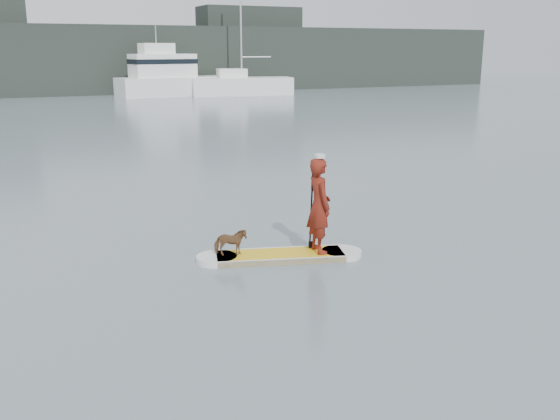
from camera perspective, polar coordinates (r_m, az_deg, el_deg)
name	(u,v)px	position (r m, az deg, el deg)	size (l,w,h in m)	color
ground	(478,319)	(10.23, 17.64, -9.45)	(140.00, 140.00, 0.00)	slate
paddleboard	(280,256)	(12.36, 0.00, -4.22)	(3.20, 1.51, 0.12)	yellow
paddler	(319,205)	(12.20, 3.59, 0.42)	(0.69, 0.45, 1.89)	maroon
white_cap	(320,156)	(12.00, 3.67, 4.95)	(0.22, 0.22, 0.07)	silver
dog	(230,242)	(12.16, -4.56, -2.96)	(0.29, 0.63, 0.53)	#53311C
paddle	(311,216)	(12.48, 2.88, -0.52)	(0.12, 0.30, 2.00)	black
sailboat_e	(241,85)	(55.88, -3.59, 11.37)	(9.10, 4.41, 12.65)	white
motor_yacht_a	(169,77)	(55.64, -10.11, 11.92)	(10.06, 4.31, 5.85)	white
shore_mass	(66,60)	(60.15, -18.95, 12.85)	(90.00, 6.00, 6.00)	black
shore_building_east	(250,48)	(65.54, -2.81, 14.56)	(10.00, 4.00, 8.00)	black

